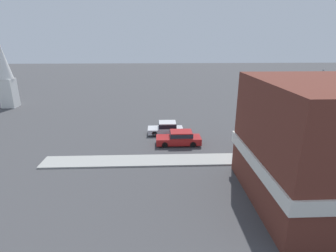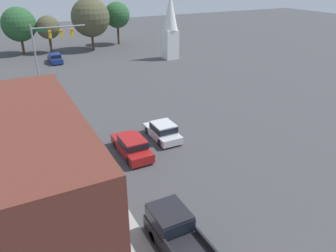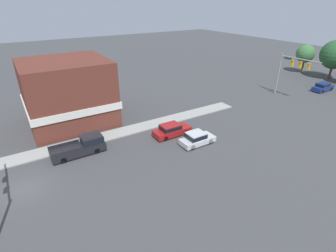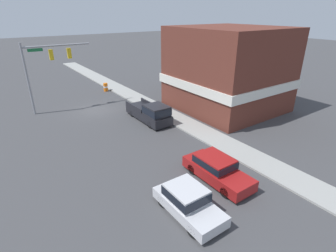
{
  "view_description": "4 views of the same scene",
  "coord_description": "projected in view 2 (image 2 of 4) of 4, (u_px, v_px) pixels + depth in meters",
  "views": [
    {
      "loc": [
        -28.24,
        19.14,
        11.01
      ],
      "look_at": [
        -1.01,
        18.04,
        1.94
      ],
      "focal_mm": 28.0,
      "sensor_mm": 36.0,
      "label": 1
    },
    {
      "loc": [
        -9.74,
        -4.88,
        13.33
      ],
      "look_at": [
        0.51,
        14.8,
        2.89
      ],
      "focal_mm": 35.0,
      "sensor_mm": 36.0,
      "label": 2
    },
    {
      "loc": [
        22.84,
        0.99,
        15.55
      ],
      "look_at": [
        0.25,
        15.09,
        2.56
      ],
      "focal_mm": 28.0,
      "sensor_mm": 36.0,
      "label": 3
    },
    {
      "loc": [
        8.95,
        26.63,
        9.98
      ],
      "look_at": [
        -0.65,
        12.94,
        2.61
      ],
      "focal_mm": 28.0,
      "sensor_mm": 36.0,
      "label": 4
    }
  ],
  "objects": [
    {
      "name": "pickup_truck_parked",
      "position": [
        178.0,
        237.0,
        16.91
      ],
      "size": [
        1.96,
        5.78,
        1.94
      ],
      "color": "black",
      "rests_on": "ground"
    },
    {
      "name": "car_lead",
      "position": [
        132.0,
        146.0,
        26.11
      ],
      "size": [
        1.88,
        4.84,
        1.54
      ],
      "color": "black",
      "rests_on": "ground"
    },
    {
      "name": "car_oncoming",
      "position": [
        163.0,
        131.0,
        28.6
      ],
      "size": [
        1.89,
        4.22,
        1.53
      ],
      "rotation": [
        0.0,
        0.0,
        3.14
      ],
      "color": "black",
      "rests_on": "ground"
    },
    {
      "name": "church_steeple",
      "position": [
        170.0,
        25.0,
        53.49
      ],
      "size": [
        2.41,
        2.41,
        10.56
      ],
      "color": "white",
      "rests_on": "ground"
    },
    {
      "name": "car_distant",
      "position": [
        55.0,
        58.0,
        52.95
      ],
      "size": [
        1.76,
        4.56,
        1.5
      ],
      "color": "black",
      "rests_on": "ground"
    },
    {
      "name": "far_signal_assembly",
      "position": [
        51.0,
        39.0,
        43.46
      ],
      "size": [
        7.07,
        0.49,
        7.29
      ],
      "color": "gray",
      "rests_on": "ground"
    },
    {
      "name": "backdrop_tree_right_far",
      "position": [
        117.0,
        15.0,
        64.68
      ],
      "size": [
        5.0,
        5.0,
        8.2
      ],
      "color": "#4C3823",
      "rests_on": "ground"
    },
    {
      "name": "backdrop_tree_center",
      "position": [
        48.0,
        27.0,
        58.0
      ],
      "size": [
        4.05,
        4.05,
        6.52
      ],
      "color": "#4C3823",
      "rests_on": "ground"
    },
    {
      "name": "backdrop_tree_left_mid",
      "position": [
        19.0,
        24.0,
        56.88
      ],
      "size": [
        5.86,
        5.86,
        8.05
      ],
      "color": "#4C3823",
      "rests_on": "ground"
    },
    {
      "name": "backdrop_tree_right_mid",
      "position": [
        90.0,
        17.0,
        59.79
      ],
      "size": [
        6.97,
        6.97,
        9.35
      ],
      "color": "#4C3823",
      "rests_on": "ground"
    }
  ]
}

